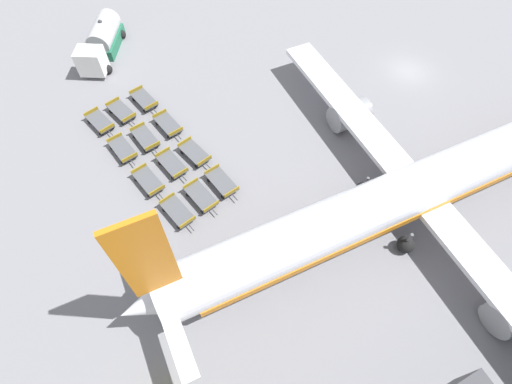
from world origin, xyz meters
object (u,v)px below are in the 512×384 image
at_px(fuel_tanker_primary, 102,42).
at_px(baggage_dolly_row_mid_b_col_b, 168,125).
at_px(airplane, 434,181).
at_px(baggage_dolly_row_mid_a_col_c, 172,164).
at_px(baggage_dolly_row_mid_a_col_a, 122,111).
at_px(baggage_dolly_row_mid_b_col_a, 144,100).
at_px(baggage_dolly_row_near_col_a, 100,122).
at_px(baggage_dolly_row_mid_b_col_c, 195,153).
at_px(baggage_dolly_row_near_col_d, 178,212).
at_px(baggage_dolly_row_mid_a_col_d, 201,197).
at_px(baggage_dolly_row_mid_b_col_d, 222,182).
at_px(baggage_dolly_row_near_col_b, 123,149).
at_px(baggage_dolly_row_mid_a_col_b, 145,138).
at_px(baggage_dolly_row_near_col_c, 148,181).

distance_m(fuel_tanker_primary, baggage_dolly_row_mid_b_col_b, 13.57).
bearing_deg(airplane, baggage_dolly_row_mid_a_col_c, -126.78).
relative_size(baggage_dolly_row_mid_a_col_a, baggage_dolly_row_mid_b_col_a, 1.00).
xyz_separation_m(baggage_dolly_row_near_col_a, baggage_dolly_row_mid_b_col_c, (7.28, 6.27, 0.00)).
height_order(airplane, baggage_dolly_row_near_col_d, airplane).
distance_m(baggage_dolly_row_mid_a_col_d, baggage_dolly_row_mid_b_col_d, 2.10).
xyz_separation_m(baggage_dolly_row_near_col_b, baggage_dolly_row_mid_a_col_b, (-0.34, 2.15, 0.00)).
bearing_deg(airplane, baggage_dolly_row_mid_a_col_a, -137.69).
distance_m(baggage_dolly_row_near_col_d, baggage_dolly_row_mid_a_col_d, 2.21).
bearing_deg(airplane, baggage_dolly_row_near_col_c, -121.56).
bearing_deg(fuel_tanker_primary, baggage_dolly_row_mid_a_col_a, -6.15).
relative_size(airplane, baggage_dolly_row_near_col_c, 12.92).
xyz_separation_m(baggage_dolly_row_mid_a_col_a, baggage_dolly_row_mid_b_col_c, (7.69, 4.16, 0.00)).
bearing_deg(airplane, baggage_dolly_row_near_col_b, -128.73).
height_order(airplane, baggage_dolly_row_mid_a_col_c, airplane).
bearing_deg(baggage_dolly_row_mid_b_col_d, baggage_dolly_row_mid_a_col_c, -140.44).
relative_size(fuel_tanker_primary, baggage_dolly_row_mid_a_col_a, 2.26).
bearing_deg(baggage_dolly_row_near_col_a, fuel_tanker_primary, 162.80).
relative_size(baggage_dolly_row_mid_a_col_c, baggage_dolly_row_mid_b_col_c, 1.00).
bearing_deg(fuel_tanker_primary, baggage_dolly_row_near_col_b, -8.98).
bearing_deg(baggage_dolly_row_near_col_b, baggage_dolly_row_mid_b_col_b, 102.27).
bearing_deg(baggage_dolly_row_mid_a_col_a, baggage_dolly_row_near_col_a, -79.19).
xyz_separation_m(baggage_dolly_row_mid_a_col_c, baggage_dolly_row_mid_a_col_d, (4.10, 0.92, 0.00)).
distance_m(baggage_dolly_row_mid_b_col_b, baggage_dolly_row_mid_b_col_c, 4.26).
bearing_deg(baggage_dolly_row_near_col_b, baggage_dolly_row_near_col_c, 12.00).
bearing_deg(baggage_dolly_row_near_col_c, baggage_dolly_row_mid_b_col_d, 61.91).
bearing_deg(baggage_dolly_row_mid_a_col_b, baggage_dolly_row_mid_b_col_a, 163.21).
distance_m(baggage_dolly_row_near_col_a, baggage_dolly_row_mid_a_col_c, 8.61).
bearing_deg(airplane, baggage_dolly_row_near_col_a, -134.01).
height_order(baggage_dolly_row_mid_b_col_a, baggage_dolly_row_mid_b_col_b, same).
distance_m(baggage_dolly_row_mid_a_col_c, baggage_dolly_row_mid_a_col_d, 4.20).
relative_size(baggage_dolly_row_near_col_d, baggage_dolly_row_mid_b_col_c, 1.00).
xyz_separation_m(baggage_dolly_row_mid_b_col_a, baggage_dolly_row_mid_b_col_d, (12.08, 2.60, 0.00)).
height_order(baggage_dolly_row_near_col_c, baggage_dolly_row_mid_b_col_d, same).
distance_m(baggage_dolly_row_near_col_d, baggage_dolly_row_mid_a_col_a, 12.56).
height_order(baggage_dolly_row_mid_b_col_a, baggage_dolly_row_mid_b_col_d, same).
relative_size(baggage_dolly_row_near_col_d, baggage_dolly_row_mid_b_col_d, 1.00).
bearing_deg(baggage_dolly_row_mid_b_col_d, baggage_dolly_row_mid_b_col_a, -167.84).
xyz_separation_m(baggage_dolly_row_mid_a_col_c, baggage_dolly_row_mid_b_col_d, (3.58, 2.96, 0.00)).
relative_size(baggage_dolly_row_near_col_b, baggage_dolly_row_mid_b_col_b, 1.00).
relative_size(baggage_dolly_row_near_col_d, baggage_dolly_row_mid_a_col_a, 1.00).
height_order(baggage_dolly_row_mid_a_col_b, baggage_dolly_row_mid_b_col_c, same).
distance_m(baggage_dolly_row_near_col_b, baggage_dolly_row_mid_b_col_c, 6.24).
bearing_deg(baggage_dolly_row_mid_a_col_d, baggage_dolly_row_near_col_d, -77.51).
distance_m(baggage_dolly_row_near_col_b, baggage_dolly_row_mid_a_col_b, 2.17).
bearing_deg(baggage_dolly_row_mid_a_col_b, baggage_dolly_row_near_col_b, -81.10).
distance_m(baggage_dolly_row_near_col_d, baggage_dolly_row_mid_a_col_b, 8.38).
height_order(baggage_dolly_row_near_col_a, baggage_dolly_row_mid_a_col_b, same).
height_order(fuel_tanker_primary, baggage_dolly_row_mid_b_col_b, fuel_tanker_primary).
bearing_deg(fuel_tanker_primary, baggage_dolly_row_mid_b_col_a, 7.95).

